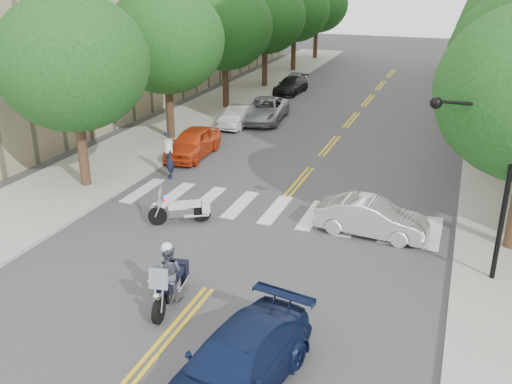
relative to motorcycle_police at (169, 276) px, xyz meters
The scene contains 23 objects.
ground 1.60m from the motorcycle_police, 57.40° to the left, with size 140.00×140.00×0.00m, color #38383A.
sidewalk_left 24.74m from the motorcycle_police, 110.82° to the left, with size 5.00×60.00×0.15m, color #9E9991.
sidewalk_right 25.28m from the motorcycle_police, 66.16° to the left, with size 5.00×60.00×0.15m, color #9E9991.
tree_l_0 11.73m from the motorcycle_police, 138.67° to the left, with size 6.40×6.40×8.45m.
tree_l_1 17.76m from the motorcycle_police, 118.15° to the left, with size 6.40×6.40×8.45m.
tree_l_2 24.93m from the motorcycle_police, 109.29° to the left, with size 6.40×6.40×8.45m.
tree_l_3 32.48m from the motorcycle_police, 104.57° to the left, with size 6.40×6.40×8.45m.
tree_l_4 40.21m from the motorcycle_police, 101.68° to the left, with size 6.40×6.40×8.45m.
tree_l_5 48.03m from the motorcycle_police, 99.74° to the left, with size 6.40×6.40×8.45m.
tree_r_3 32.87m from the motorcycle_police, 73.00° to the left, with size 6.40×6.40×8.45m.
tree_r_4 40.52m from the motorcycle_police, 76.33° to the left, with size 6.40×6.40×8.45m.
tree_r_5 48.29m from the motorcycle_police, 78.59° to the left, with size 6.40×6.40×8.45m.
traffic_signal_pole 10.01m from the motorcycle_police, 28.67° to the left, with size 2.82×0.42×6.00m.
motorcycle_police is the anchor object (origin of this frame).
motorcycle_parked 5.70m from the motorcycle_police, 112.51° to the left, with size 2.18×1.51×1.56m.
officer_standing 10.78m from the motorcycle_police, 118.42° to the left, with size 0.64×0.42×1.76m, color black.
convertible 8.21m from the motorcycle_police, 54.82° to the left, with size 1.43×4.10×1.35m, color silver.
sedan_blue 4.24m from the motorcycle_police, 40.77° to the right, with size 2.05×5.05×1.47m, color #0F1A3F.
parked_car_a 13.93m from the motorcycle_police, 113.40° to the left, with size 1.76×4.36×1.49m, color red.
parked_car_b 19.92m from the motorcycle_police, 106.30° to the left, with size 1.31×3.76×1.24m, color silver.
parked_car_c 21.44m from the motorcycle_police, 102.08° to the left, with size 2.37×5.14×1.43m, color gray.
parked_car_d 30.10m from the motorcycle_police, 100.32° to the left, with size 1.74×4.27×1.24m, color black.
parked_car_e 31.81m from the motorcycle_police, 100.12° to the left, with size 1.57×3.89×1.33m, color #97979C.
Camera 1 is at (6.66, -13.79, 9.32)m, focal length 40.00 mm.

